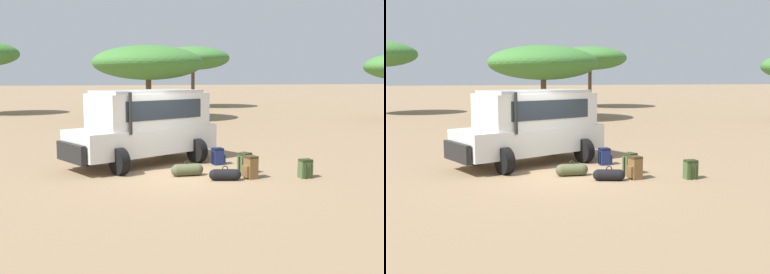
% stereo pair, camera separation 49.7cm
% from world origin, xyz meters
% --- Properties ---
extents(ground_plane, '(320.00, 320.00, 0.00)m').
position_xyz_m(ground_plane, '(0.00, 0.00, 0.00)').
color(ground_plane, '#8C7051').
extents(safari_vehicle, '(5.37, 3.87, 2.44)m').
position_xyz_m(safari_vehicle, '(-0.61, 2.06, 1.29)').
color(safari_vehicle, silver).
rests_on(safari_vehicle, ground_plane).
extents(backpack_beside_front_wheel, '(0.43, 0.41, 0.65)m').
position_xyz_m(backpack_beside_front_wheel, '(1.82, -1.02, 0.32)').
color(backpack_beside_front_wheel, brown).
rests_on(backpack_beside_front_wheel, ground_plane).
extents(backpack_cluster_center, '(0.44, 0.36, 0.55)m').
position_xyz_m(backpack_cluster_center, '(1.63, 1.20, 0.27)').
color(backpack_cluster_center, navy).
rests_on(backpack_cluster_center, ground_plane).
extents(backpack_near_rear_wheel, '(0.36, 0.38, 0.54)m').
position_xyz_m(backpack_near_rear_wheel, '(3.36, -1.37, 0.26)').
color(backpack_near_rear_wheel, '#42562D').
rests_on(backpack_near_rear_wheel, ground_plane).
extents(backpack_outermost, '(0.48, 0.43, 0.63)m').
position_xyz_m(backpack_outermost, '(1.92, -0.37, 0.31)').
color(backpack_outermost, '#42562D').
rests_on(backpack_outermost, ground_plane).
extents(duffel_bag_low_black_case, '(0.88, 0.47, 0.42)m').
position_xyz_m(duffel_bag_low_black_case, '(1.05, -1.03, 0.16)').
color(duffel_bag_low_black_case, black).
rests_on(duffel_bag_low_black_case, ground_plane).
extents(duffel_bag_soft_canvas, '(0.96, 0.39, 0.45)m').
position_xyz_m(duffel_bag_soft_canvas, '(0.19, -0.17, 0.18)').
color(duffel_bag_soft_canvas, '#4C5133').
rests_on(duffel_bag_soft_canvas, ground_plane).
extents(acacia_tree_left_mid, '(7.50, 7.31, 5.01)m').
position_xyz_m(acacia_tree_left_mid, '(2.51, 17.79, 3.84)').
color(acacia_tree_left_mid, brown).
rests_on(acacia_tree_left_mid, ground_plane).
extents(acacia_tree_centre_back, '(7.04, 6.97, 5.80)m').
position_xyz_m(acacia_tree_centre_back, '(9.05, 29.30, 4.69)').
color(acacia_tree_centre_back, brown).
rests_on(acacia_tree_centre_back, ground_plane).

